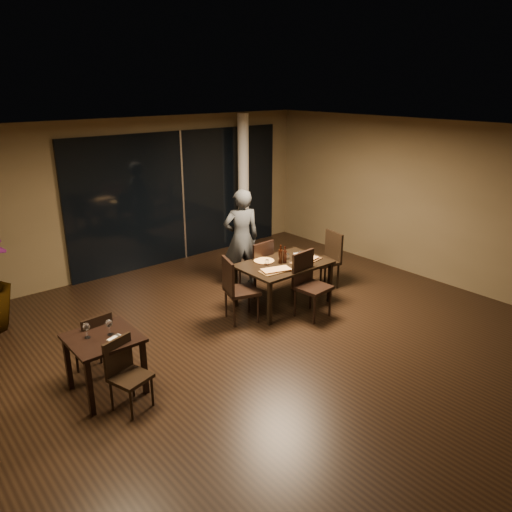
{
  "coord_description": "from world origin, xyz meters",
  "views": [
    {
      "loc": [
        -4.37,
        -4.95,
        3.63
      ],
      "look_at": [
        0.33,
        0.71,
        1.05
      ],
      "focal_mm": 35.0,
      "sensor_mm": 36.0,
      "label": 1
    }
  ],
  "objects_px": {
    "diner": "(241,238)",
    "bottle_b": "(285,255)",
    "chair_main_left": "(236,287)",
    "bottle_a": "(281,254)",
    "side_table": "(104,346)",
    "main_table": "(283,267)",
    "chair_main_near": "(309,281)",
    "chair_side_near": "(125,370)",
    "bottle_c": "(280,253)",
    "chair_side_far": "(95,341)",
    "chair_main_right": "(328,257)",
    "chair_main_far": "(258,265)"
  },
  "relations": [
    {
      "from": "diner",
      "to": "bottle_b",
      "type": "distance_m",
      "value": 1.14
    },
    {
      "from": "chair_main_left",
      "to": "bottle_a",
      "type": "distance_m",
      "value": 1.01
    },
    {
      "from": "side_table",
      "to": "chair_main_left",
      "type": "height_order",
      "value": "chair_main_left"
    },
    {
      "from": "side_table",
      "to": "main_table",
      "type": "bearing_deg",
      "value": 8.37
    },
    {
      "from": "chair_main_near",
      "to": "chair_side_near",
      "type": "xyz_separation_m",
      "value": [
        -3.38,
        -0.38,
        -0.11
      ]
    },
    {
      "from": "chair_main_left",
      "to": "bottle_c",
      "type": "xyz_separation_m",
      "value": [
        1.01,
        0.08,
        0.31
      ]
    },
    {
      "from": "side_table",
      "to": "bottle_b",
      "type": "height_order",
      "value": "bottle_b"
    },
    {
      "from": "diner",
      "to": "chair_main_near",
      "type": "bearing_deg",
      "value": 112.7
    },
    {
      "from": "bottle_b",
      "to": "bottle_c",
      "type": "height_order",
      "value": "bottle_c"
    },
    {
      "from": "main_table",
      "to": "chair_main_left",
      "type": "xyz_separation_m",
      "value": [
        -1.0,
        0.01,
        -0.09
      ]
    },
    {
      "from": "bottle_a",
      "to": "bottle_c",
      "type": "bearing_deg",
      "value": 50.11
    },
    {
      "from": "chair_side_far",
      "to": "main_table",
      "type": "bearing_deg",
      "value": 176.55
    },
    {
      "from": "chair_side_far",
      "to": "chair_side_near",
      "type": "distance_m",
      "value": 0.85
    },
    {
      "from": "chair_side_far",
      "to": "chair_main_near",
      "type": "bearing_deg",
      "value": 167.07
    },
    {
      "from": "side_table",
      "to": "chair_main_right",
      "type": "height_order",
      "value": "chair_main_right"
    },
    {
      "from": "diner",
      "to": "chair_main_far",
      "type": "bearing_deg",
      "value": 105.4
    },
    {
      "from": "side_table",
      "to": "chair_side_far",
      "type": "bearing_deg",
      "value": 82.79
    },
    {
      "from": "chair_side_near",
      "to": "bottle_b",
      "type": "height_order",
      "value": "bottle_b"
    },
    {
      "from": "diner",
      "to": "bottle_a",
      "type": "distance_m",
      "value": 1.11
    },
    {
      "from": "bottle_a",
      "to": "side_table",
      "type": "bearing_deg",
      "value": -171.02
    },
    {
      "from": "chair_main_left",
      "to": "bottle_b",
      "type": "relative_size",
      "value": 3.71
    },
    {
      "from": "side_table",
      "to": "bottle_b",
      "type": "bearing_deg",
      "value": 8.27
    },
    {
      "from": "chair_side_far",
      "to": "bottle_a",
      "type": "relative_size",
      "value": 2.77
    },
    {
      "from": "chair_side_near",
      "to": "bottle_c",
      "type": "bearing_deg",
      "value": 0.57
    },
    {
      "from": "main_table",
      "to": "bottle_b",
      "type": "xyz_separation_m",
      "value": [
        0.03,
        -0.0,
        0.22
      ]
    },
    {
      "from": "bottle_c",
      "to": "side_table",
      "type": "bearing_deg",
      "value": -170.21
    },
    {
      "from": "bottle_b",
      "to": "bottle_a",
      "type": "bearing_deg",
      "value": 154.62
    },
    {
      "from": "main_table",
      "to": "bottle_b",
      "type": "bearing_deg",
      "value": -4.11
    },
    {
      "from": "chair_main_near",
      "to": "chair_main_left",
      "type": "distance_m",
      "value": 1.18
    },
    {
      "from": "bottle_a",
      "to": "chair_side_near",
      "type": "bearing_deg",
      "value": -163.55
    },
    {
      "from": "diner",
      "to": "bottle_b",
      "type": "height_order",
      "value": "diner"
    },
    {
      "from": "chair_main_right",
      "to": "bottle_a",
      "type": "relative_size",
      "value": 3.26
    },
    {
      "from": "chair_main_right",
      "to": "bottle_c",
      "type": "distance_m",
      "value": 1.22
    },
    {
      "from": "chair_main_right",
      "to": "chair_main_left",
      "type": "bearing_deg",
      "value": -77.52
    },
    {
      "from": "side_table",
      "to": "chair_main_near",
      "type": "bearing_deg",
      "value": -1.04
    },
    {
      "from": "bottle_c",
      "to": "main_table",
      "type": "bearing_deg",
      "value": -93.45
    },
    {
      "from": "chair_side_far",
      "to": "bottle_c",
      "type": "height_order",
      "value": "bottle_c"
    },
    {
      "from": "chair_side_near",
      "to": "bottle_a",
      "type": "distance_m",
      "value": 3.47
    },
    {
      "from": "bottle_c",
      "to": "bottle_b",
      "type": "bearing_deg",
      "value": -76.55
    },
    {
      "from": "chair_main_far",
      "to": "chair_main_right",
      "type": "relative_size",
      "value": 0.98
    },
    {
      "from": "main_table",
      "to": "chair_main_far",
      "type": "xyz_separation_m",
      "value": [
        -0.06,
        0.58,
        -0.11
      ]
    },
    {
      "from": "chair_main_near",
      "to": "chair_main_right",
      "type": "distance_m",
      "value": 1.32
    },
    {
      "from": "chair_main_left",
      "to": "chair_side_near",
      "type": "xyz_separation_m",
      "value": [
        -2.34,
        -0.95,
        -0.11
      ]
    },
    {
      "from": "main_table",
      "to": "bottle_b",
      "type": "distance_m",
      "value": 0.22
    },
    {
      "from": "chair_main_far",
      "to": "main_table",
      "type": "bearing_deg",
      "value": 92.64
    },
    {
      "from": "chair_side_near",
      "to": "diner",
      "type": "height_order",
      "value": "diner"
    },
    {
      "from": "bottle_b",
      "to": "main_table",
      "type": "bearing_deg",
      "value": 175.89
    },
    {
      "from": "main_table",
      "to": "chair_side_far",
      "type": "xyz_separation_m",
      "value": [
        -3.35,
        -0.09,
        -0.18
      ]
    },
    {
      "from": "main_table",
      "to": "side_table",
      "type": "relative_size",
      "value": 1.88
    },
    {
      "from": "chair_main_far",
      "to": "chair_main_near",
      "type": "relative_size",
      "value": 0.95
    }
  ]
}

